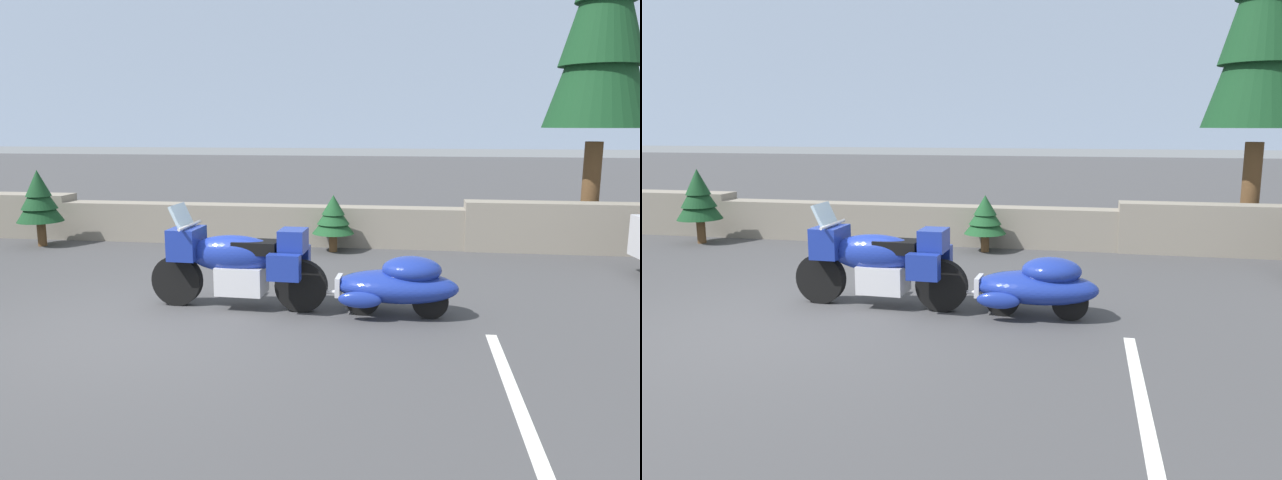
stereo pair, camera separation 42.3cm
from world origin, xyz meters
TOP-DOWN VIEW (x-y plane):
  - ground_plane at (0.00, 0.00)m, footprint 80.00×80.00m
  - stone_guard_wall at (-0.28, 5.23)m, footprint 24.00×0.65m
  - distant_ridgeline at (0.00, 95.23)m, footprint 240.00×80.00m
  - touring_motorcycle at (0.81, 0.91)m, footprint 2.31×0.78m
  - car_shaped_trailer at (2.84, 0.84)m, footprint 2.21×0.80m
  - pine_tree_tall at (6.48, 6.14)m, footprint 1.99×1.99m
  - pine_sapling_near at (1.59, 4.63)m, footprint 0.78×0.78m
  - pine_sapling_farther at (-4.09, 4.36)m, footprint 0.86×0.86m
  - parking_stripe_marker at (3.90, -1.50)m, footprint 0.12×3.60m

SIDE VIEW (x-z plane):
  - ground_plane at x=0.00m, z-range 0.00..0.00m
  - parking_stripe_marker at x=3.90m, z-range 0.00..0.01m
  - car_shaped_trailer at x=2.84m, z-range 0.03..0.79m
  - stone_guard_wall at x=-0.28m, z-range -0.02..0.90m
  - touring_motorcycle at x=0.81m, z-range -0.04..1.29m
  - pine_sapling_near at x=1.59m, z-range 0.13..1.19m
  - pine_sapling_farther at x=-4.09m, z-range 0.18..1.66m
  - pine_tree_tall at x=6.48m, z-range 0.88..7.81m
  - distant_ridgeline at x=0.00m, z-range 0.00..16.00m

